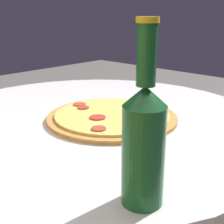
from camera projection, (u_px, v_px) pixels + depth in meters
table at (94, 169)px, 0.93m from camera, size 0.98×0.98×0.69m
pizza at (112, 116)px, 0.85m from camera, size 0.35×0.35×0.02m
beer_bottle at (144, 140)px, 0.45m from camera, size 0.06×0.06×0.28m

